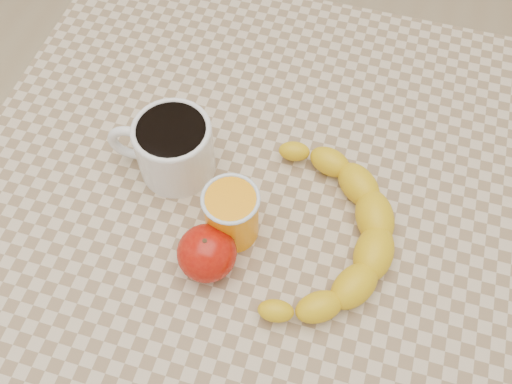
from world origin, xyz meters
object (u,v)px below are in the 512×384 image
(table, at_px, (256,230))
(orange_juice_glass, at_px, (232,214))
(banana, at_px, (323,232))
(apple, at_px, (207,253))
(coffee_mug, at_px, (172,146))

(table, distance_m, orange_juice_glass, 0.14)
(banana, bearing_deg, orange_juice_glass, -170.46)
(orange_juice_glass, relative_size, apple, 1.13)
(banana, bearing_deg, coffee_mug, 166.70)
(table, height_order, orange_juice_glass, orange_juice_glass)
(orange_juice_glass, distance_m, banana, 0.11)
(table, distance_m, coffee_mug, 0.18)
(coffee_mug, relative_size, banana, 0.48)
(coffee_mug, bearing_deg, table, -9.66)
(table, relative_size, orange_juice_glass, 9.81)
(coffee_mug, bearing_deg, orange_juice_glass, -34.68)
(table, xyz_separation_m, coffee_mug, (-0.12, 0.02, 0.13))
(apple, distance_m, banana, 0.14)
(apple, height_order, banana, apple)
(coffee_mug, xyz_separation_m, banana, (0.21, -0.05, -0.02))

